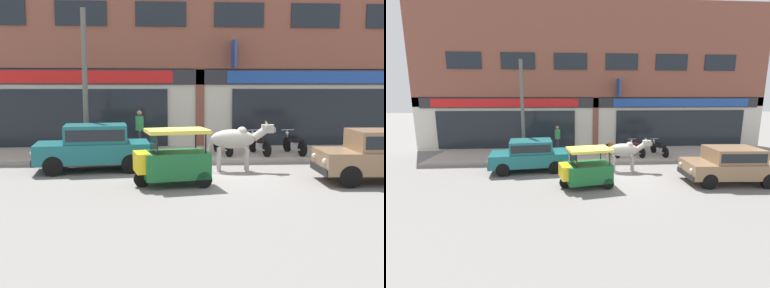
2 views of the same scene
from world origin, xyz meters
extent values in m
plane|color=slate|center=(0.00, 0.00, 0.00)|extent=(90.00, 90.00, 0.00)
cube|color=#A8A093|center=(0.00, 4.05, 0.06)|extent=(19.00, 3.71, 0.13)
cube|color=brown|center=(0.00, 6.18, 6.09)|extent=(23.00, 0.55, 6.56)
cube|color=beige|center=(0.00, 6.18, 1.70)|extent=(23.00, 0.55, 3.40)
cube|color=#28282D|center=(0.00, 5.87, 3.05)|extent=(22.08, 0.08, 0.64)
cube|color=black|center=(-5.75, 5.86, 1.35)|extent=(8.74, 0.10, 2.40)
cube|color=red|center=(-5.75, 5.84, 3.05)|extent=(9.20, 0.05, 0.52)
cube|color=brown|center=(0.00, 5.89, 1.70)|extent=(0.36, 0.12, 3.40)
cube|color=black|center=(5.75, 5.86, 1.35)|extent=(8.74, 0.10, 2.40)
cube|color=#1E479E|center=(5.75, 5.84, 3.05)|extent=(9.20, 0.05, 0.52)
cube|color=black|center=(-8.15, 5.88, 5.62)|extent=(2.09, 0.06, 1.00)
cube|color=black|center=(-4.89, 5.88, 5.62)|extent=(2.09, 0.06, 1.00)
cube|color=black|center=(-1.63, 5.88, 5.62)|extent=(2.09, 0.06, 1.00)
cube|color=black|center=(1.63, 5.88, 5.62)|extent=(2.09, 0.06, 1.00)
cube|color=black|center=(4.89, 5.88, 5.62)|extent=(2.09, 0.06, 1.00)
cube|color=black|center=(8.15, 5.88, 5.62)|extent=(2.09, 0.06, 1.00)
cube|color=#1E479E|center=(1.37, 5.46, 4.00)|extent=(0.08, 0.80, 1.10)
ellipsoid|color=#9E998E|center=(0.59, 0.63, 1.02)|extent=(1.42, 0.59, 0.60)
sphere|color=#9E998E|center=(0.87, 0.61, 1.25)|extent=(0.32, 0.32, 0.32)
cylinder|color=#9E998E|center=(1.03, 0.75, 0.36)|extent=(0.12, 0.12, 0.72)
cylinder|color=#9E998E|center=(1.01, 0.46, 0.36)|extent=(0.12, 0.12, 0.72)
cylinder|color=#9E998E|center=(0.16, 0.79, 0.36)|extent=(0.12, 0.12, 0.72)
cylinder|color=#9E998E|center=(0.15, 0.50, 0.36)|extent=(0.12, 0.12, 0.72)
cylinder|color=#9E998E|center=(1.41, 0.59, 1.17)|extent=(0.48, 0.26, 0.43)
cube|color=#9E998E|center=(1.67, 0.57, 1.34)|extent=(0.37, 0.24, 0.26)
cube|color=slate|center=(1.85, 0.56, 1.30)|extent=(0.15, 0.17, 0.14)
cone|color=beige|center=(1.63, 0.67, 1.52)|extent=(0.12, 0.06, 0.19)
cone|color=beige|center=(1.62, 0.48, 1.52)|extent=(0.12, 0.06, 0.19)
cube|color=#9E998E|center=(1.59, 0.74, 1.40)|extent=(0.05, 0.14, 0.10)
cube|color=#9E998E|center=(1.58, 0.42, 1.40)|extent=(0.05, 0.14, 0.10)
cylinder|color=#9E998E|center=(-0.15, 0.66, 0.80)|extent=(0.17, 0.05, 0.60)
cylinder|color=black|center=(3.29, -1.93, 0.30)|extent=(0.61, 0.21, 0.60)
cylinder|color=black|center=(3.36, -0.49, 0.30)|extent=(0.61, 0.21, 0.60)
cylinder|color=black|center=(5.59, -2.04, 0.30)|extent=(0.61, 0.21, 0.60)
cylinder|color=black|center=(5.65, -0.60, 0.30)|extent=(0.61, 0.21, 0.60)
cube|color=#846647|center=(4.47, -1.27, 0.60)|extent=(3.57, 1.76, 0.60)
cube|color=#846647|center=(4.57, -1.27, 1.18)|extent=(1.97, 1.53, 0.56)
cube|color=black|center=(4.57, -1.27, 1.18)|extent=(1.81, 1.54, 0.35)
cube|color=black|center=(2.74, -1.19, 0.38)|extent=(0.19, 1.52, 0.20)
cube|color=black|center=(6.20, -1.35, 0.38)|extent=(0.19, 1.52, 0.20)
sphere|color=silver|center=(2.69, -1.66, 0.68)|extent=(0.14, 0.14, 0.14)
sphere|color=silver|center=(2.74, -0.70, 0.68)|extent=(0.14, 0.14, 0.14)
cube|color=red|center=(6.25, -0.85, 0.70)|extent=(0.04, 0.16, 0.14)
cylinder|color=black|center=(-4.86, 0.18, 0.30)|extent=(0.62, 0.25, 0.60)
cylinder|color=black|center=(-5.03, 1.61, 0.30)|extent=(0.62, 0.25, 0.60)
cylinder|color=black|center=(-2.58, 0.45, 0.30)|extent=(0.62, 0.25, 0.60)
cylinder|color=black|center=(-2.75, 1.88, 0.30)|extent=(0.62, 0.25, 0.60)
cube|color=#196066|center=(-3.81, 1.03, 0.60)|extent=(3.66, 2.00, 0.60)
cube|color=#196066|center=(-3.71, 1.04, 1.18)|extent=(2.06, 1.65, 0.56)
cube|color=black|center=(-3.71, 1.04, 1.18)|extent=(1.91, 1.66, 0.35)
cube|color=black|center=(-5.52, 0.82, 0.38)|extent=(0.30, 1.52, 0.20)
cube|color=black|center=(-2.09, 1.23, 0.38)|extent=(0.30, 1.52, 0.20)
sphere|color=silver|center=(-5.50, 0.34, 0.68)|extent=(0.14, 0.14, 0.14)
sphere|color=silver|center=(-5.61, 1.30, 0.68)|extent=(0.14, 0.14, 0.14)
cube|color=red|center=(-2.00, 0.74, 0.70)|extent=(0.05, 0.16, 0.14)
cube|color=red|center=(-2.12, 1.73, 0.70)|extent=(0.05, 0.16, 0.14)
cylinder|color=black|center=(-2.16, -1.47, 0.22)|extent=(0.45, 0.20, 0.44)
cylinder|color=black|center=(-0.54, -1.68, 0.22)|extent=(0.45, 0.20, 0.44)
cylinder|color=black|center=(-0.74, -0.66, 0.22)|extent=(0.45, 0.20, 0.44)
cube|color=#19602D|center=(-1.28, -1.30, 0.57)|extent=(1.90, 1.47, 0.70)
cube|color=yellow|center=(-2.16, -1.47, 0.67)|extent=(0.52, 0.92, 0.52)
cylinder|color=black|center=(-1.75, -1.89, 1.19)|extent=(0.04, 0.04, 0.55)
cylinder|color=black|center=(-1.94, -0.92, 1.19)|extent=(0.04, 0.04, 0.55)
cylinder|color=black|center=(-0.49, -1.64, 1.19)|extent=(0.04, 0.04, 0.55)
cylinder|color=black|center=(-0.68, -0.68, 1.19)|extent=(0.04, 0.04, 0.55)
cube|color=#DBCC42|center=(-1.23, -1.29, 1.47)|extent=(1.80, 1.39, 0.10)
cube|color=black|center=(-1.84, -1.41, 1.19)|extent=(0.21, 0.92, 0.50)
cylinder|color=black|center=(0.50, 3.93, 0.41)|extent=(0.23, 0.57, 0.56)
cylinder|color=black|center=(0.79, 2.72, 0.41)|extent=(0.23, 0.57, 0.56)
cube|color=#B2B5BA|center=(0.65, 3.30, 0.45)|extent=(0.27, 0.36, 0.24)
cube|color=orange|center=(0.61, 3.46, 0.71)|extent=(0.33, 0.45, 0.24)
cube|color=black|center=(0.71, 3.07, 0.69)|extent=(0.34, 0.56, 0.12)
cylinder|color=#B2B5BA|center=(0.51, 3.87, 0.71)|extent=(0.10, 0.27, 0.59)
cylinder|color=#B2B5BA|center=(0.50, 3.91, 0.99)|extent=(0.51, 0.15, 0.03)
sphere|color=silver|center=(0.49, 3.97, 0.87)|extent=(0.12, 0.12, 0.12)
cylinder|color=#B2B5BA|center=(0.63, 2.93, 0.37)|extent=(0.17, 0.48, 0.06)
cylinder|color=black|center=(1.89, 3.85, 0.41)|extent=(0.21, 0.57, 0.56)
cylinder|color=black|center=(2.15, 2.63, 0.41)|extent=(0.21, 0.57, 0.56)
cube|color=#B2B5BA|center=(2.02, 3.22, 0.45)|extent=(0.26, 0.35, 0.24)
cube|color=maroon|center=(1.99, 3.38, 0.71)|extent=(0.32, 0.44, 0.24)
cube|color=black|center=(2.07, 2.99, 0.69)|extent=(0.32, 0.55, 0.12)
cylinder|color=#B2B5BA|center=(1.90, 3.79, 0.71)|extent=(0.09, 0.27, 0.59)
cylinder|color=#B2B5BA|center=(1.89, 3.83, 0.99)|extent=(0.52, 0.14, 0.03)
sphere|color=silver|center=(1.88, 3.89, 0.87)|extent=(0.12, 0.12, 0.12)
cylinder|color=#B2B5BA|center=(1.99, 2.85, 0.37)|extent=(0.16, 0.48, 0.06)
cylinder|color=black|center=(3.25, 3.87, 0.41)|extent=(0.20, 0.57, 0.56)
cylinder|color=black|center=(3.46, 2.64, 0.41)|extent=(0.20, 0.57, 0.56)
cube|color=#B2B5BA|center=(3.36, 3.23, 0.45)|extent=(0.25, 0.35, 0.24)
cube|color=black|center=(3.33, 3.39, 0.71)|extent=(0.31, 0.44, 0.24)
cube|color=black|center=(3.40, 3.00, 0.69)|extent=(0.31, 0.55, 0.12)
cylinder|color=#B2B5BA|center=(3.26, 3.81, 0.71)|extent=(0.09, 0.27, 0.59)
cylinder|color=#B2B5BA|center=(3.25, 3.85, 0.99)|extent=(0.52, 0.12, 0.03)
sphere|color=silver|center=(3.24, 3.91, 0.87)|extent=(0.12, 0.12, 0.12)
cylinder|color=#B2B5BA|center=(3.31, 2.86, 0.37)|extent=(0.14, 0.48, 0.06)
cylinder|color=#2D2D33|center=(-2.50, 4.39, 0.54)|extent=(0.11, 0.11, 0.82)
cylinder|color=#2D2D33|center=(-2.50, 4.57, 0.54)|extent=(0.11, 0.11, 0.82)
cylinder|color=#33934C|center=(-2.50, 4.48, 1.23)|extent=(0.32, 0.32, 0.56)
cylinder|color=#33934C|center=(-2.49, 4.27, 1.20)|extent=(0.08, 0.08, 0.56)
cylinder|color=#33934C|center=(-2.51, 4.69, 1.20)|extent=(0.08, 0.08, 0.56)
sphere|color=tan|center=(-2.50, 4.48, 1.63)|extent=(0.20, 0.20, 0.20)
cylinder|color=#595651|center=(-4.24, 2.50, 2.70)|extent=(0.18, 0.18, 5.14)
camera|label=1|loc=(-1.63, -13.18, 2.63)|focal=42.00mm
camera|label=2|loc=(-2.32, -10.85, 3.49)|focal=24.00mm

